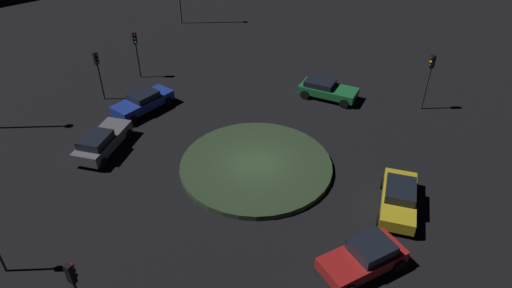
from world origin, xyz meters
name	(u,v)px	position (x,y,z in m)	size (l,w,h in m)	color
ground_plane	(256,167)	(0.00, 0.00, 0.00)	(114.85, 114.85, 0.00)	black
roundabout_island	(256,165)	(0.00, 0.00, 0.16)	(9.17, 9.17, 0.32)	#2D4228
car_red	(364,257)	(8.96, -1.91, 0.78)	(2.99, 4.38, 1.51)	red
car_blue	(143,102)	(-10.50, -0.98, 0.74)	(2.35, 4.67, 1.42)	#1E38A5
car_green	(326,89)	(-2.38, 9.91, 0.73)	(4.62, 3.15, 1.34)	#1E7238
car_yellow	(399,198)	(7.94, 2.86, 0.76)	(3.63, 4.72, 1.46)	gold
car_grey	(102,141)	(-8.06, -5.66, 0.77)	(3.75, 4.75, 1.51)	slate
traffic_light_south	(76,287)	(3.11, -12.55, 3.05)	(0.34, 0.38, 4.29)	#2D2D2D
traffic_light_west	(136,46)	(-15.24, 1.83, 2.73)	(0.37, 0.32, 3.82)	#2D2D2D
traffic_light_north	(430,72)	(3.61, 13.49, 2.99)	(0.35, 0.39, 4.20)	#2D2D2D
traffic_light_west_near	(98,66)	(-14.06, -2.15, 2.70)	(0.37, 0.33, 3.78)	#2D2D2D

